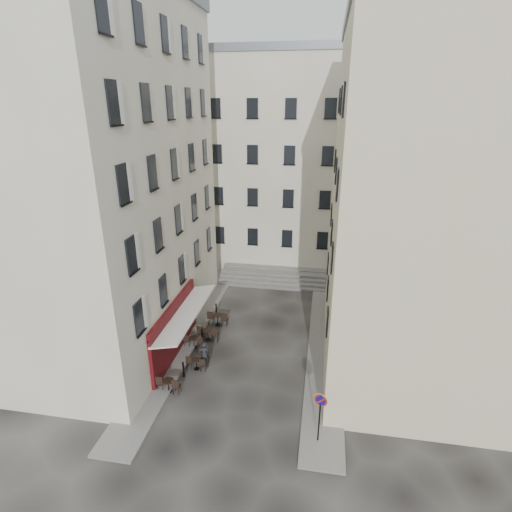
% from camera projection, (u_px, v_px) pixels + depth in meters
% --- Properties ---
extents(ground, '(90.00, 90.00, 0.00)m').
position_uv_depth(ground, '(244.00, 372.00, 22.84)').
color(ground, black).
rests_on(ground, ground).
extents(sidewalk_left, '(2.00, 22.00, 0.12)m').
position_uv_depth(sidewalk_left, '(191.00, 328.00, 27.22)').
color(sidewalk_left, slate).
rests_on(sidewalk_left, ground).
extents(sidewalk_right, '(2.00, 18.00, 0.12)m').
position_uv_depth(sidewalk_right, '(324.00, 349.00, 24.87)').
color(sidewalk_right, slate).
rests_on(sidewalk_right, ground).
extents(building_left, '(12.20, 16.20, 20.60)m').
position_uv_depth(building_left, '(78.00, 177.00, 23.57)').
color(building_left, beige).
rests_on(building_left, ground).
extents(building_right, '(12.20, 14.20, 18.60)m').
position_uv_depth(building_right, '(450.00, 206.00, 21.06)').
color(building_right, beige).
rests_on(building_right, ground).
extents(building_back, '(18.20, 10.20, 18.60)m').
position_uv_depth(building_back, '(273.00, 161.00, 37.14)').
color(building_back, beige).
rests_on(building_back, ground).
extents(cafe_storefront, '(1.74, 7.30, 3.50)m').
position_uv_depth(cafe_storefront, '(176.00, 327.00, 23.77)').
color(cafe_storefront, '#42090A').
rests_on(cafe_storefront, ground).
extents(stone_steps, '(9.00, 3.15, 0.80)m').
position_uv_depth(stone_steps, '(273.00, 277.00, 34.27)').
color(stone_steps, '#5C5A58').
rests_on(stone_steps, ground).
extents(bollard_near, '(0.12, 0.12, 0.98)m').
position_uv_depth(bollard_near, '(183.00, 369.00, 22.25)').
color(bollard_near, black).
rests_on(bollard_near, ground).
extents(bollard_mid, '(0.12, 0.12, 0.98)m').
position_uv_depth(bollard_mid, '(202.00, 335.00, 25.47)').
color(bollard_mid, black).
rests_on(bollard_mid, ground).
extents(bollard_far, '(0.12, 0.12, 0.98)m').
position_uv_depth(bollard_far, '(216.00, 309.00, 28.69)').
color(bollard_far, black).
rests_on(bollard_far, ground).
extents(no_parking_sign, '(0.58, 0.23, 2.67)m').
position_uv_depth(no_parking_sign, '(320.00, 409.00, 17.42)').
color(no_parking_sign, black).
rests_on(no_parking_sign, ground).
extents(bistro_table_a, '(1.32, 0.62, 0.93)m').
position_uv_depth(bistro_table_a, '(169.00, 384.00, 21.11)').
color(bistro_table_a, black).
rests_on(bistro_table_a, ground).
extents(bistro_table_b, '(1.19, 0.56, 0.84)m').
position_uv_depth(bistro_table_b, '(197.00, 363.00, 22.91)').
color(bistro_table_b, black).
rests_on(bistro_table_b, ground).
extents(bistro_table_c, '(1.30, 0.61, 0.91)m').
position_uv_depth(bistro_table_c, '(194.00, 341.00, 24.93)').
color(bistro_table_c, black).
rests_on(bistro_table_c, ground).
extents(bistro_table_d, '(1.41, 0.66, 0.99)m').
position_uv_depth(bistro_table_d, '(208.00, 333.00, 25.70)').
color(bistro_table_d, black).
rests_on(bistro_table_d, ground).
extents(bistro_table_e, '(1.42, 0.66, 1.00)m').
position_uv_depth(bistro_table_e, '(218.00, 318.00, 27.49)').
color(bistro_table_e, black).
rests_on(bistro_table_e, ground).
extents(pedestrian, '(0.71, 0.63, 1.63)m').
position_uv_depth(pedestrian, '(204.00, 355.00, 23.00)').
color(pedestrian, black).
rests_on(pedestrian, ground).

